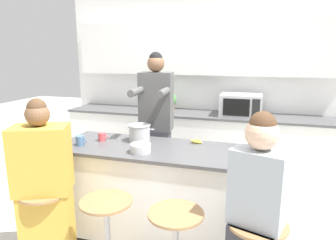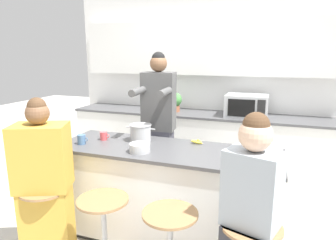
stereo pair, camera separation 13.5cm
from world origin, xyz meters
name	(u,v)px [view 1 (the left image)]	position (x,y,z in m)	size (l,w,h in m)	color
ground_plane	(166,237)	(0.00, 0.00, 0.00)	(16.00, 16.00, 0.00)	beige
wall_back	(203,68)	(0.00, 1.83, 1.54)	(4.10, 0.22, 2.70)	white
back_counter	(198,145)	(0.00, 1.55, 0.47)	(3.80, 0.61, 0.94)	white
kitchen_island	(166,194)	(0.00, 0.00, 0.46)	(2.05, 0.70, 0.90)	black
bar_stool_leftmost	(47,224)	(-0.82, -0.65, 0.38)	(0.39, 0.39, 0.67)	#997047
bar_stool_center_left	(108,235)	(-0.27, -0.64, 0.38)	(0.39, 0.39, 0.67)	#997047
person_cooking	(156,133)	(-0.27, 0.54, 0.89)	(0.40, 0.60, 1.77)	#383842
person_wrapped_blanket	(45,191)	(-0.82, -0.64, 0.67)	(0.50, 0.43, 1.42)	gold
person_seated_near	(256,224)	(0.81, -0.64, 0.66)	(0.39, 0.34, 1.41)	#333338
cooking_pot	(140,133)	(-0.31, 0.14, 0.99)	(0.30, 0.21, 0.17)	#B7BABC
fruit_bowl	(141,148)	(-0.18, -0.17, 0.94)	(0.18, 0.18, 0.08)	#B7BABC
mixing_bowl_steel	(270,148)	(0.91, 0.18, 0.94)	(0.19, 0.19, 0.07)	white
coffee_cup_near	(80,141)	(-0.80, -0.14, 0.95)	(0.11, 0.08, 0.09)	#4C7099
coffee_cup_far	(102,137)	(-0.68, 0.06, 0.94)	(0.10, 0.07, 0.08)	#DB4C51
banana_bunch	(196,141)	(0.23, 0.24, 0.92)	(0.13, 0.09, 0.04)	yellow
microwave	(241,105)	(0.57, 1.51, 1.08)	(0.53, 0.39, 0.29)	#B2B5B7
potted_plant	(169,101)	(-0.42, 1.55, 1.09)	(0.21, 0.21, 0.27)	#A86042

